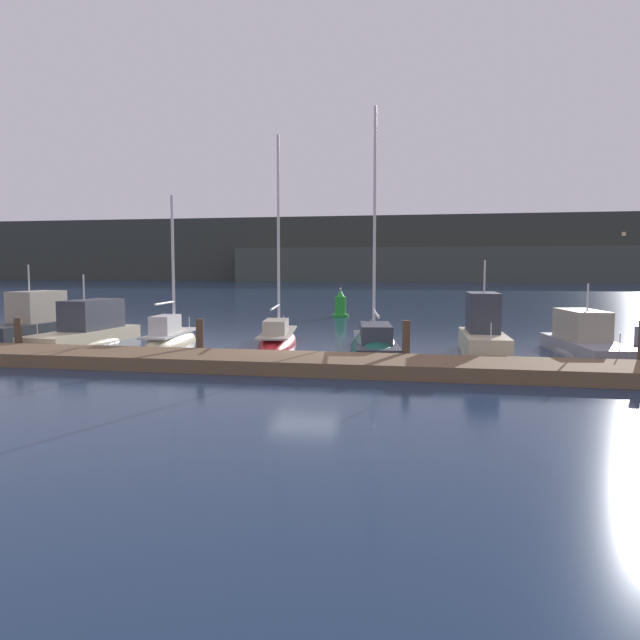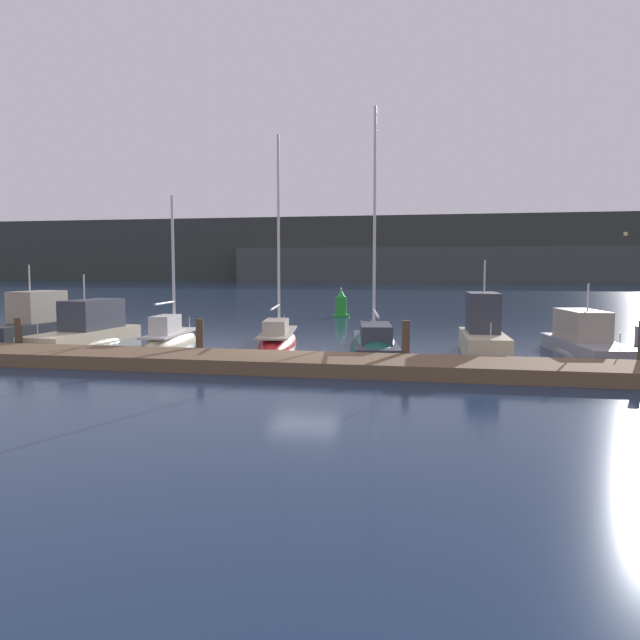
# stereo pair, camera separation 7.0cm
# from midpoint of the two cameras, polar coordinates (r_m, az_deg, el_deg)

# --- Properties ---
(ground_plane) EXTENTS (400.00, 400.00, 0.00)m
(ground_plane) POSITION_cam_midpoint_polar(r_m,az_deg,el_deg) (23.04, -1.52, -3.58)
(ground_plane) COLOR #192D4C
(dock) EXTENTS (45.03, 2.80, 0.45)m
(dock) POSITION_cam_midpoint_polar(r_m,az_deg,el_deg) (20.67, -3.01, -3.93)
(dock) COLOR brown
(dock) RESTS_ON ground
(mooring_pile_1) EXTENTS (0.28, 0.28, 1.41)m
(mooring_pile_1) POSITION_cam_midpoint_polar(r_m,az_deg,el_deg) (27.08, -25.94, -1.31)
(mooring_pile_1) COLOR #4C3D2D
(mooring_pile_1) RESTS_ON ground
(mooring_pile_2) EXTENTS (0.28, 0.28, 1.49)m
(mooring_pile_2) POSITION_cam_midpoint_polar(r_m,az_deg,el_deg) (23.33, -11.02, -1.72)
(mooring_pile_2) COLOR #4C3D2D
(mooring_pile_2) RESTS_ON ground
(mooring_pile_3) EXTENTS (0.28, 0.28, 1.56)m
(mooring_pile_3) POSITION_cam_midpoint_polar(r_m,az_deg,el_deg) (21.64, 7.78, -2.09)
(mooring_pile_3) COLOR #4C3D2D
(mooring_pile_3) RESTS_ON ground
(motorboat_berth_2) EXTENTS (2.62, 6.13, 3.98)m
(motorboat_berth_2) POSITION_cam_midpoint_polar(r_m,az_deg,el_deg) (33.12, -24.97, -0.69)
(motorboat_berth_2) COLOR #2D3338
(motorboat_berth_2) RESTS_ON ground
(motorboat_berth_3) EXTENTS (2.47, 7.18, 3.58)m
(motorboat_berth_3) POSITION_cam_midpoint_polar(r_m,az_deg,el_deg) (29.75, -20.73, -1.34)
(motorboat_berth_3) COLOR beige
(motorboat_berth_3) RESTS_ON ground
(sailboat_berth_4) EXTENTS (1.84, 5.57, 7.20)m
(sailboat_berth_4) POSITION_cam_midpoint_polar(r_m,az_deg,el_deg) (27.44, -13.57, -2.09)
(sailboat_berth_4) COLOR beige
(sailboat_berth_4) RESTS_ON ground
(sailboat_berth_5) EXTENTS (2.61, 6.76, 9.74)m
(sailboat_berth_5) POSITION_cam_midpoint_polar(r_m,az_deg,el_deg) (27.30, -3.96, -1.99)
(sailboat_berth_5) COLOR red
(sailboat_berth_5) RESTS_ON ground
(sailboat_berth_6) EXTENTS (3.20, 8.63, 10.63)m
(sailboat_berth_6) POSITION_cam_midpoint_polar(r_m,az_deg,el_deg) (25.19, 4.92, -2.65)
(sailboat_berth_6) COLOR #195647
(sailboat_berth_6) RESTS_ON ground
(motorboat_berth_7) EXTENTS (1.94, 5.53, 4.19)m
(motorboat_berth_7) POSITION_cam_midpoint_polar(r_m,az_deg,el_deg) (25.06, 14.61, -1.97)
(motorboat_berth_7) COLOR beige
(motorboat_berth_7) RESTS_ON ground
(motorboat_berth_8) EXTENTS (2.90, 6.91, 3.37)m
(motorboat_berth_8) POSITION_cam_midpoint_polar(r_m,az_deg,el_deg) (26.01, 23.08, -2.42)
(motorboat_berth_8) COLOR gray
(motorboat_berth_8) RESTS_ON ground
(channel_buoy) EXTENTS (1.16, 1.16, 2.00)m
(channel_buoy) POSITION_cam_midpoint_polar(r_m,az_deg,el_deg) (42.80, 1.83, 1.31)
(channel_buoy) COLOR green
(channel_buoy) RESTS_ON ground
(hillside_backdrop) EXTENTS (240.00, 23.00, 15.41)m
(hillside_backdrop) POSITION_cam_midpoint_polar(r_m,az_deg,el_deg) (151.63, 11.15, 6.14)
(hillside_backdrop) COLOR #333833
(hillside_backdrop) RESTS_ON ground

